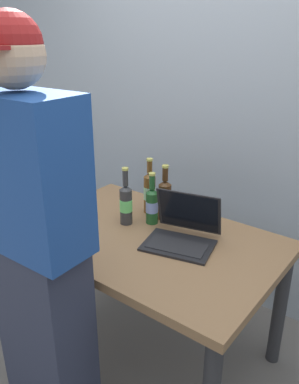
# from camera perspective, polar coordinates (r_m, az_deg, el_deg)

# --- Properties ---
(ground_plane) EXTENTS (8.00, 8.00, 0.00)m
(ground_plane) POSITION_cam_1_polar(r_m,az_deg,el_deg) (2.46, -0.23, -21.86)
(ground_plane) COLOR slate
(ground_plane) RESTS_ON ground
(desk) EXTENTS (1.32, 0.87, 0.75)m
(desk) POSITION_cam_1_polar(r_m,az_deg,el_deg) (2.06, -0.26, -8.99)
(desk) COLOR olive
(desk) RESTS_ON ground
(laptop) EXTENTS (0.40, 0.37, 0.24)m
(laptop) POSITION_cam_1_polar(r_m,az_deg,el_deg) (1.95, 4.83, -5.74)
(laptop) COLOR black
(laptop) RESTS_ON desk
(beer_bottle_amber) EXTENTS (0.07, 0.07, 0.32)m
(beer_bottle_amber) POSITION_cam_1_polar(r_m,az_deg,el_deg) (2.22, 0.02, 0.11)
(beer_bottle_amber) COLOR brown
(beer_bottle_amber) RESTS_ON desk
(beer_bottle_dark) EXTENTS (0.07, 0.07, 0.32)m
(beer_bottle_dark) POSITION_cam_1_polar(r_m,az_deg,el_deg) (2.10, -3.45, -1.61)
(beer_bottle_dark) COLOR #333333
(beer_bottle_dark) RESTS_ON desk
(beer_bottle_brown) EXTENTS (0.07, 0.07, 0.29)m
(beer_bottle_brown) POSITION_cam_1_polar(r_m,az_deg,el_deg) (2.11, 0.36, -1.80)
(beer_bottle_brown) COLOR #1E5123
(beer_bottle_brown) RESTS_ON desk
(beer_bottle_green) EXTENTS (0.07, 0.07, 0.31)m
(beer_bottle_green) POSITION_cam_1_polar(r_m,az_deg,el_deg) (2.15, 2.25, -0.95)
(beer_bottle_green) COLOR #472B14
(beer_bottle_green) RESTS_ON desk
(person_figure) EXTENTS (0.46, 0.31, 1.79)m
(person_figure) POSITION_cam_1_polar(r_m,az_deg,el_deg) (1.62, -16.00, -8.57)
(person_figure) COLOR #2D3347
(person_figure) RESTS_ON ground
(back_wall) EXTENTS (6.00, 0.10, 2.60)m
(back_wall) POSITION_cam_1_polar(r_m,az_deg,el_deg) (2.50, 11.72, 12.35)
(back_wall) COLOR #99A3AD
(back_wall) RESTS_ON ground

